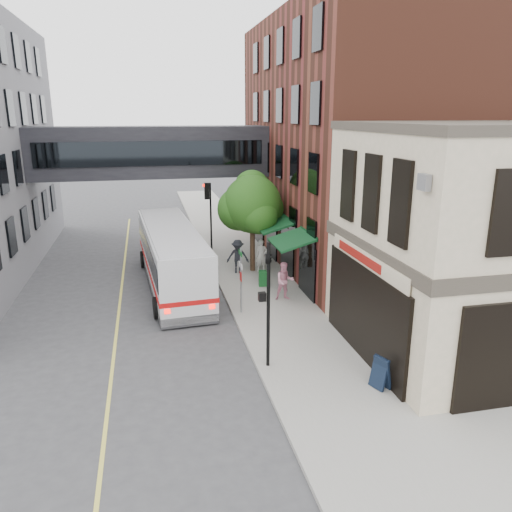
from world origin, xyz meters
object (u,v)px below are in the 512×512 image
pedestrian_a (262,256)px  pedestrian_b (285,281)px  newspaper_box (263,278)px  bus (172,254)px  sandwich_board (381,373)px  pedestrian_c (238,256)px

pedestrian_a → pedestrian_b: (0.07, -4.58, 0.01)m
pedestrian_a → newspaper_box: 2.56m
pedestrian_a → newspaper_box: size_ratio=2.27×
bus → sandwich_board: size_ratio=10.77×
bus → newspaper_box: 4.87m
pedestrian_c → newspaper_box: (0.85, -2.46, -0.54)m
newspaper_box → pedestrian_a: bearing=85.7°
pedestrian_b → pedestrian_a: bearing=94.2°
bus → pedestrian_c: 3.85m
bus → newspaper_box: bus is taller
pedestrian_b → newspaper_box: pedestrian_b is taller
bus → pedestrian_a: size_ratio=6.34×
bus → newspaper_box: size_ratio=14.37×
bus → pedestrian_b: (5.08, -3.56, -0.64)m
pedestrian_a → sandwich_board: 13.02m
bus → pedestrian_c: bearing=15.7°
pedestrian_c → bus: bearing=-152.3°
pedestrian_b → pedestrian_c: (-1.42, 4.59, 0.02)m
bus → newspaper_box: bearing=-17.7°
pedestrian_b → sandwich_board: bearing=-80.8°
pedestrian_c → sandwich_board: bearing=-68.0°
pedestrian_b → newspaper_box: size_ratio=2.30×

